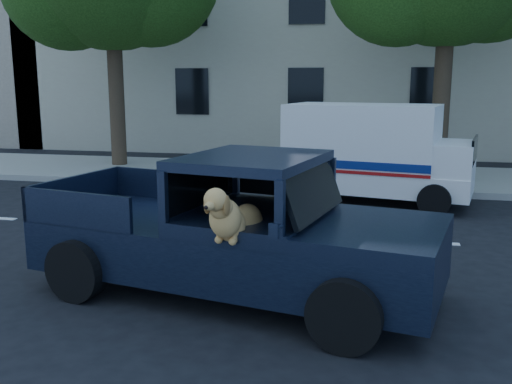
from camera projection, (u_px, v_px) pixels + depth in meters
ground at (78, 299)px, 6.85m from camera, size 120.00×120.00×0.00m
far_sidewalk at (248, 173)px, 15.66m from camera, size 60.00×4.00×0.15m
lane_stripes at (287, 235)px, 9.69m from camera, size 21.60×0.14×0.01m
building_main at (370, 28)px, 21.19m from camera, size 26.00×6.00×9.00m
pickup_truck at (228, 248)px, 6.93m from camera, size 5.13×2.94×1.73m
mail_truck at (374, 160)px, 12.15m from camera, size 4.09×2.57×2.09m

